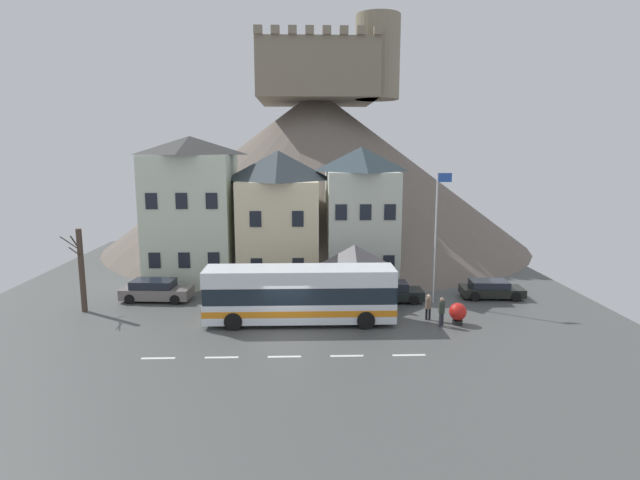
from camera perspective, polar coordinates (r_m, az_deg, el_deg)
ground_plane at (r=28.07m, az=-3.72°, el=-10.55°), size 40.00×60.00×0.07m
townhouse_00 at (r=39.62m, az=-13.90°, el=3.23°), size 6.10×6.45×10.79m
townhouse_01 at (r=38.74m, az=-4.56°, el=2.58°), size 5.79×6.22×9.75m
townhouse_02 at (r=38.93m, az=4.49°, el=2.81°), size 5.06×6.26×10.02m
hilltop_castle at (r=55.01m, az=-0.33°, el=8.26°), size 43.24×43.24×22.54m
transit_bus at (r=29.60m, az=-2.22°, el=-6.09°), size 10.80×2.69×3.22m
bus_shelter at (r=33.20m, az=3.82°, el=-1.75°), size 3.60×3.60×3.82m
parked_car_00 at (r=34.23m, az=7.76°, el=-5.68°), size 4.08×1.87×1.31m
parked_car_01 at (r=35.82m, az=-17.61°, el=-5.30°), size 4.61×2.29×1.38m
parked_car_02 at (r=36.58m, az=18.31°, el=-5.16°), size 4.15×2.12×1.19m
pedestrian_00 at (r=31.78m, az=5.30°, el=-6.52°), size 0.29×0.32×1.48m
pedestrian_01 at (r=29.94m, az=13.25°, el=-7.49°), size 0.35×0.35×1.67m
pedestrian_02 at (r=30.90m, az=11.84°, el=-7.04°), size 0.32×0.32×1.53m
pedestrian_03 at (r=32.14m, az=8.13°, el=-6.39°), size 0.38×0.29×1.59m
public_bench at (r=35.70m, az=-0.47°, el=-5.23°), size 1.59×0.48×0.87m
flagpole at (r=33.57m, az=12.72°, el=1.13°), size 0.95×0.10×8.43m
harbour_buoy at (r=30.57m, az=14.93°, el=-7.72°), size 0.99×0.99×1.24m
bare_tree_00 at (r=34.52m, az=-24.79°, el=-2.98°), size 0.93×2.46×5.13m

